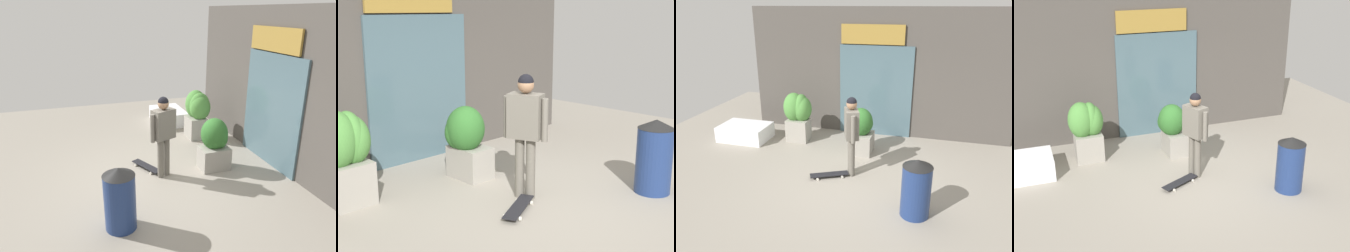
# 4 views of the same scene
# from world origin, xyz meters

# --- Properties ---
(ground_plane) EXTENTS (12.00, 12.00, 0.00)m
(ground_plane) POSITION_xyz_m (0.00, 0.00, 0.00)
(ground_plane) COLOR gray
(building_facade) EXTENTS (7.13, 0.31, 3.43)m
(building_facade) POSITION_xyz_m (-0.00, 2.82, 1.70)
(building_facade) COLOR #4C4742
(building_facade) RESTS_ON ground_plane
(skateboarder) EXTENTS (0.41, 0.60, 1.73)m
(skateboarder) POSITION_xyz_m (-0.06, 0.20, 1.06)
(skateboarder) COLOR #666056
(skateboarder) RESTS_ON ground_plane
(skateboard) EXTENTS (0.82, 0.53, 0.08)m
(skateboard) POSITION_xyz_m (-0.48, -0.07, 0.06)
(skateboard) COLOR black
(skateboard) RESTS_ON ground_plane
(planter_box_left) EXTENTS (0.74, 0.60, 1.30)m
(planter_box_left) POSITION_xyz_m (-1.90, 1.72, 0.77)
(planter_box_left) COLOR gray
(planter_box_left) RESTS_ON ground_plane
(planter_box_right) EXTENTS (0.59, 0.63, 1.14)m
(planter_box_right) POSITION_xyz_m (-0.11, 1.39, 0.62)
(planter_box_right) COLOR gray
(planter_box_right) RESTS_ON ground_plane
(trash_bin) EXTENTS (0.52, 0.52, 1.07)m
(trash_bin) POSITION_xyz_m (1.37, -0.96, 0.54)
(trash_bin) COLOR navy
(trash_bin) RESTS_ON ground_plane
(snow_ledge) EXTENTS (1.29, 0.90, 0.41)m
(snow_ledge) POSITION_xyz_m (-3.33, 1.36, 0.21)
(snow_ledge) COLOR white
(snow_ledge) RESTS_ON ground_plane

